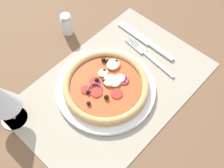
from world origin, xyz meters
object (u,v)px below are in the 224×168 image
Objects in this scene: pizza at (106,85)px; fork at (147,55)px; pepper_shaker at (67,24)px; plate at (106,89)px; knife at (145,40)px; wine_glass at (1,98)px.

fork is at bearing -1.77° from pizza.
pizza is 3.27× the size of pepper_shaker.
fork is (16.01, -0.50, -1.91)cm from pizza.
plate is 1.41× the size of fork.
pizza is at bearing 100.90° from knife.
knife is (19.80, 3.30, -0.26)cm from plate.
plate is 1.16× the size of pizza.
fork is 2.69× the size of pepper_shaker.
fork is at bearing 137.21° from knife.
pepper_shaker is (28.17, 11.45, -6.84)cm from wine_glass.
wine_glass reaches higher than plate.
pepper_shaker is at bearing 72.14° from plate.
wine_glass is at bearing -157.88° from pepper_shaker.
knife is 42.52cm from wine_glass.
fork is 24.70cm from pepper_shaker.
plate is 1.27× the size of knife.
pepper_shaker is at bearing 27.66° from fork.
pepper_shaker reaches higher than plate.
pizza is 1.09× the size of knife.
wine_glass is 31.17cm from pepper_shaker.
pepper_shaker is (-12.57, 19.12, 2.60)cm from knife.
knife is 23.03cm from pepper_shaker.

